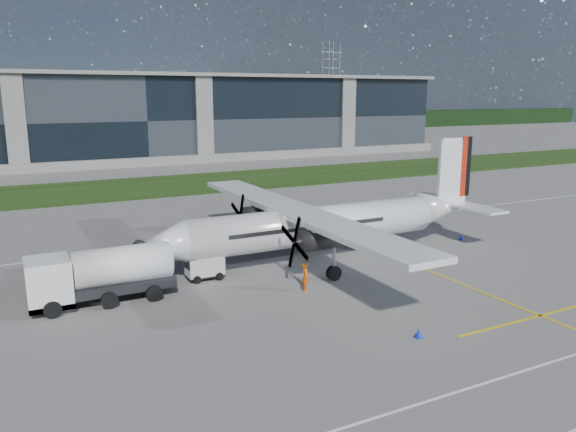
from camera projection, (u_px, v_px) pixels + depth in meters
name	position (u px, v px, depth m)	size (l,w,h in m)	color
ground	(209.00, 193.00, 69.52)	(400.00, 400.00, 0.00)	slate
grass_strip	(189.00, 184.00, 76.47)	(400.00, 18.00, 0.04)	#1A330E
terminal_building	(134.00, 119.00, 102.66)	(120.00, 20.00, 15.00)	black
tree_line	(88.00, 127.00, 155.72)	(400.00, 6.00, 6.00)	black
pylon_east	(331.00, 85.00, 199.93)	(9.00, 4.60, 30.00)	gray
yellow_taxiway_centerline	(370.00, 247.00, 44.82)	(0.20, 70.00, 0.01)	yellow
turboprop_aircraft	(327.00, 202.00, 40.65)	(27.57, 28.59, 8.58)	white
fuel_tanker_truck	(91.00, 277.00, 32.38)	(8.59, 2.79, 3.22)	silver
baggage_tug	(205.00, 268.00, 36.95)	(2.55, 1.53, 1.53)	silver
ground_crew_person	(305.00, 275.00, 34.60)	(0.85, 0.61, 2.08)	#F25907
safety_cone_tail	(461.00, 237.00, 46.94)	(0.36, 0.36, 0.50)	#0A27B8
safety_cone_nose_stbd	(144.00, 275.00, 37.03)	(0.36, 0.36, 0.50)	#0A27B8
safety_cone_fwd	(128.00, 284.00, 35.29)	(0.36, 0.36, 0.50)	#0A27B8
safety_cone_portwing	(419.00, 333.00, 28.12)	(0.36, 0.36, 0.50)	#0A27B8
safety_cone_stbdwing	(226.00, 220.00, 53.28)	(0.36, 0.36, 0.50)	#0A27B8
safety_cone_nose_port	(151.00, 295.00, 33.47)	(0.36, 0.36, 0.50)	#0A27B8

